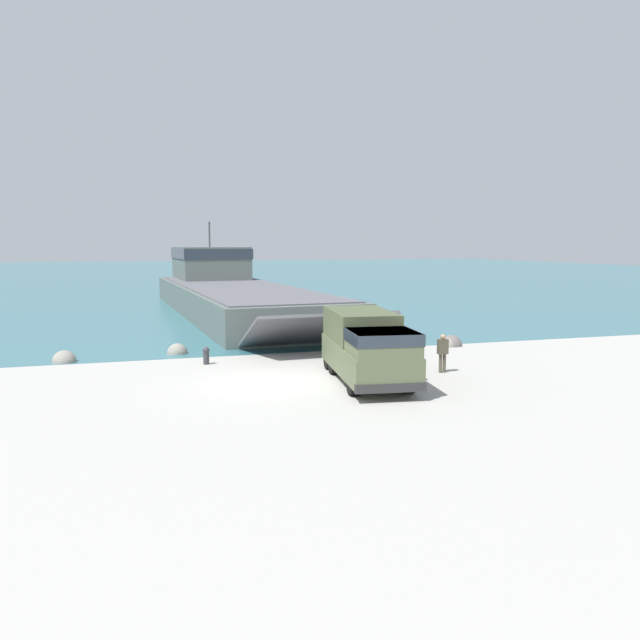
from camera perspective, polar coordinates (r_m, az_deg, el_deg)
ground_plane at (r=24.79m, az=-4.27°, el=-5.78°), size 240.00×240.00×0.00m
water_surface at (r=120.35m, az=-14.50°, el=4.12°), size 240.00×180.00×0.01m
landing_craft at (r=52.27m, az=-8.33°, el=2.89°), size 10.29×37.94×7.59m
military_truck at (r=24.84m, az=4.34°, el=-2.36°), size 3.39×7.28×2.73m
soldier_on_ramp at (r=27.06m, az=11.15°, el=-2.75°), size 0.45×0.26×1.66m
mooring_bollard at (r=28.93m, az=-10.37°, el=-3.16°), size 0.32×0.32×0.80m
shoreline_rock_a at (r=34.17m, az=11.56°, el=-2.38°), size 0.93×0.93×0.93m
shoreline_rock_b at (r=32.10m, az=-12.91°, el=-3.01°), size 1.03×1.03×1.03m
shoreline_rock_c at (r=34.43m, az=11.90°, el=-2.32°), size 1.18×1.18×1.18m
shoreline_rock_d at (r=31.39m, az=-22.34°, el=-3.58°), size 1.10×1.10×1.10m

